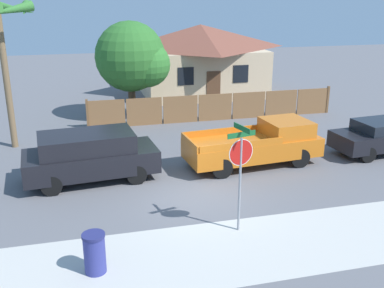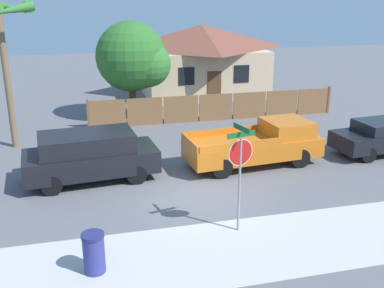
# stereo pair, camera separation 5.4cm
# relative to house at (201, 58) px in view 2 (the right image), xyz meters

# --- Properties ---
(ground_plane) EXTENTS (80.00, 80.00, 0.00)m
(ground_plane) POSITION_rel_house_xyz_m (-4.54, -16.16, -2.39)
(ground_plane) COLOR slate
(sidewalk_strip) EXTENTS (36.00, 3.20, 0.01)m
(sidewalk_strip) POSITION_rel_house_xyz_m (-4.54, -19.76, -2.39)
(sidewalk_strip) COLOR beige
(sidewalk_strip) RESTS_ON ground
(wooden_fence) EXTENTS (13.66, 0.12, 1.56)m
(wooden_fence) POSITION_rel_house_xyz_m (-1.09, -7.14, -1.66)
(wooden_fence) COLOR brown
(wooden_fence) RESTS_ON ground
(house) EXTENTS (8.56, 6.82, 4.62)m
(house) POSITION_rel_house_xyz_m (0.00, 0.00, 0.00)
(house) COLOR beige
(house) RESTS_ON ground
(oak_tree) EXTENTS (3.92, 3.73, 5.27)m
(oak_tree) POSITION_rel_house_xyz_m (-5.22, -5.73, 0.92)
(oak_tree) COLOR brown
(oak_tree) RESTS_ON ground
(red_suv) EXTENTS (4.95, 2.44, 1.82)m
(red_suv) POSITION_rel_house_xyz_m (-7.96, -13.92, -1.41)
(red_suv) COLOR black
(red_suv) RESTS_ON ground
(orange_pickup) EXTENTS (5.56, 2.43, 1.74)m
(orange_pickup) POSITION_rel_house_xyz_m (-1.35, -13.89, -1.53)
(orange_pickup) COLOR orange
(orange_pickup) RESTS_ON ground
(parked_sedan) EXTENTS (4.61, 2.16, 1.46)m
(parked_sedan) POSITION_rel_house_xyz_m (4.38, -13.92, -1.63)
(parked_sedan) COLOR black
(parked_sedan) RESTS_ON ground
(stop_sign) EXTENTS (0.88, 0.79, 3.19)m
(stop_sign) POSITION_rel_house_xyz_m (-3.93, -18.77, -0.23)
(stop_sign) COLOR gray
(stop_sign) RESTS_ON ground
(trash_bin) EXTENTS (0.57, 0.57, 1.06)m
(trash_bin) POSITION_rel_house_xyz_m (-8.09, -19.87, -1.86)
(trash_bin) COLOR navy
(trash_bin) RESTS_ON ground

